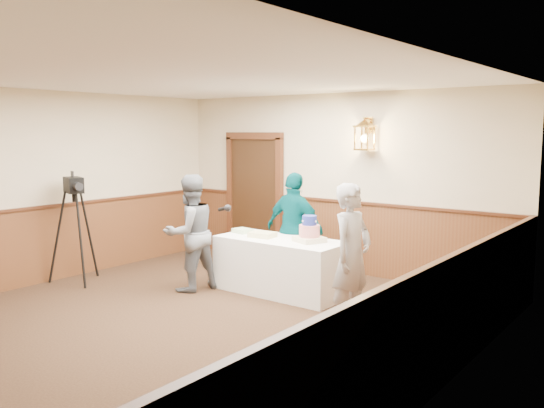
{
  "coord_description": "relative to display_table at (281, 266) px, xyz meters",
  "views": [
    {
      "loc": [
        4.7,
        -4.32,
        2.21
      ],
      "look_at": [
        0.11,
        1.7,
        1.25
      ],
      "focal_mm": 38.0,
      "sensor_mm": 36.0,
      "label": 1
    }
  ],
  "objects": [
    {
      "name": "tiered_cake",
      "position": [
        0.43,
        0.06,
        0.51
      ],
      "size": [
        0.44,
        0.44,
        0.35
      ],
      "rotation": [
        0.0,
        0.0,
        -0.37
      ],
      "color": "beige",
      "rests_on": "display_table"
    },
    {
      "name": "sheet_cake_green",
      "position": [
        -0.72,
        0.04,
        0.41
      ],
      "size": [
        0.29,
        0.25,
        0.06
      ],
      "primitive_type": "cube",
      "rotation": [
        0.0,
        0.0,
        -0.18
      ],
      "color": "#A9D294",
      "rests_on": "display_table"
    },
    {
      "name": "interviewer",
      "position": [
        -1.07,
        -0.67,
        0.44
      ],
      "size": [
        1.49,
        0.91,
        1.62
      ],
      "rotation": [
        0.0,
        0.0,
        -1.8
      ],
      "color": "slate",
      "rests_on": "ground"
    },
    {
      "name": "display_table",
      "position": [
        0.0,
        0.0,
        0.0
      ],
      "size": [
        1.8,
        0.8,
        0.75
      ],
      "primitive_type": "cube",
      "color": "white",
      "rests_on": "ground"
    },
    {
      "name": "baker",
      "position": [
        1.46,
        -0.63,
        0.44
      ],
      "size": [
        0.43,
        0.62,
        1.64
      ],
      "primitive_type": "imported",
      "rotation": [
        0.0,
        0.0,
        1.51
      ],
      "color": "#A3A4A9",
      "rests_on": "ground"
    },
    {
      "name": "tv_camera_rig",
      "position": [
        -2.7,
        -1.39,
        0.32
      ],
      "size": [
        0.61,
        0.57,
        1.55
      ],
      "rotation": [
        0.0,
        0.0,
        -0.34
      ],
      "color": "black",
      "rests_on": "ground"
    },
    {
      "name": "ground",
      "position": [
        -0.11,
        -1.9,
        -0.38
      ],
      "size": [
        7.0,
        7.0,
        0.0
      ],
      "primitive_type": "plane",
      "color": "black",
      "rests_on": "ground"
    },
    {
      "name": "assistant_p",
      "position": [
        -0.13,
        0.51,
        0.44
      ],
      "size": [
        0.96,
        0.41,
        1.62
      ],
      "primitive_type": "imported",
      "rotation": [
        0.0,
        0.0,
        3.12
      ],
      "color": "#01474D",
      "rests_on": "ground"
    },
    {
      "name": "sheet_cake_yellow",
      "position": [
        -0.28,
        -0.05,
        0.41
      ],
      "size": [
        0.37,
        0.3,
        0.07
      ],
      "primitive_type": "cube",
      "rotation": [
        0.0,
        0.0,
        0.12
      ],
      "color": "#CEBB7B",
      "rests_on": "display_table"
    },
    {
      "name": "room_shell",
      "position": [
        -0.17,
        -1.45,
        1.15
      ],
      "size": [
        6.02,
        7.02,
        2.81
      ],
      "color": "beige",
      "rests_on": "ground"
    }
  ]
}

